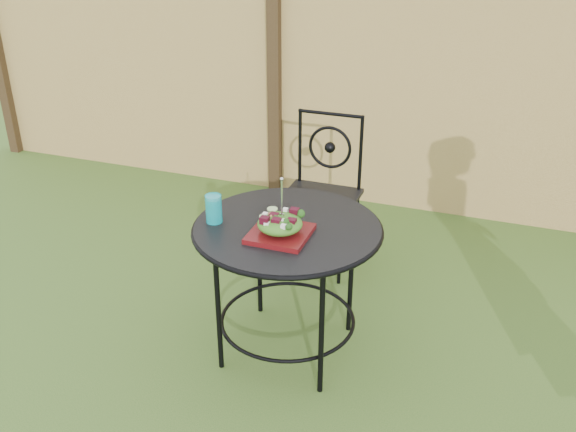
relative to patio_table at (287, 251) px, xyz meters
The scene contains 8 objects.
ground 0.82m from the patio_table, 27.18° to the right, with size 60.00×60.00×0.00m, color #244616.
fence 2.03m from the patio_table, 75.21° to the left, with size 8.00×0.12×1.90m.
patio_table is the anchor object (origin of this frame).
patio_chair 0.97m from the patio_table, 97.10° to the left, with size 0.46×0.46×0.95m.
salad_plate 0.19m from the patio_table, 88.35° to the right, with size 0.27×0.27×0.02m, color #4B0A0D.
salad 0.23m from the patio_table, 88.35° to the right, with size 0.21×0.21×0.08m, color #235614.
fork 0.35m from the patio_table, 83.15° to the right, with size 0.01×0.01×0.18m, color silver.
drinking_glass 0.41m from the patio_table, 166.83° to the right, with size 0.08×0.08×0.14m, color #0E9DA7.
Camera 1 is at (0.43, -2.30, 2.14)m, focal length 40.00 mm.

